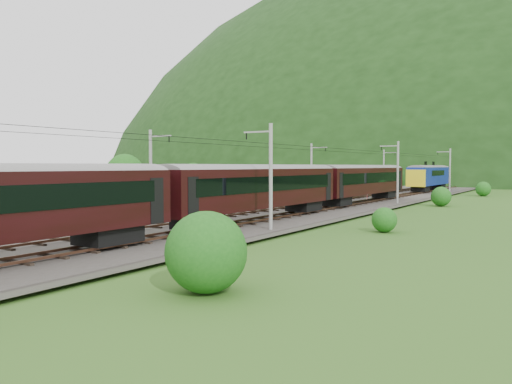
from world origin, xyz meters
The scene contains 14 objects.
ground centered at (0.00, 0.00, 0.00)m, with size 600.00×600.00×0.00m, color #2E581B.
railbed centered at (0.00, 10.00, 0.15)m, with size 14.00×220.00×0.30m, color #38332D.
track_left centered at (-2.40, 10.00, 0.37)m, with size 2.40×220.00×0.27m.
track_right centered at (2.40, 10.00, 0.37)m, with size 2.40×220.00×0.27m.
catenary_left centered at (-6.12, 32.00, 4.50)m, with size 2.54×192.28×8.00m.
catenary_right centered at (6.12, 32.00, 4.50)m, with size 2.54×192.28×8.00m.
overhead_wires centered at (0.00, 10.00, 7.10)m, with size 4.83×198.00×0.03m.
mountain_ridge centered at (-120.00, 300.00, 0.00)m, with size 336.00×280.00×132.00m, color black.
train centered at (2.40, -8.40, 3.83)m, with size 3.27×157.83×5.71m.
hazard_post_near centered at (-0.29, 53.43, 1.12)m, with size 0.18×0.18×1.64m, color red.
hazard_post_far centered at (0.46, 36.66, 1.13)m, with size 0.18×0.18×1.66m, color red.
signal centered at (-3.97, 67.79, 1.39)m, with size 0.20×0.20×1.85m.
vegetation_left centered at (-13.07, 16.65, 2.25)m, with size 13.61×151.02×6.36m.
vegetation_right centered at (12.36, -0.36, 1.27)m, with size 4.83×100.01×2.98m.
Camera 1 is at (25.47, -32.20, 5.11)m, focal length 35.00 mm.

